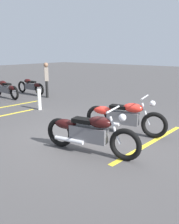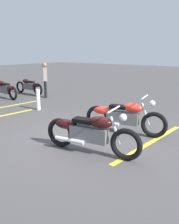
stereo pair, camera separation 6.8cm
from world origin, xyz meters
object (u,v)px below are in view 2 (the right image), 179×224
object	(u,v)px
motorcycle_dark_foreground	(88,132)
motorcycle_row_left	(5,89)
motorcycle_row_far_left	(29,86)
bollard_post	(38,100)
motorcycle_bright_foreground	(122,116)
bystander_near_row	(45,78)

from	to	relation	value
motorcycle_dark_foreground	motorcycle_row_left	xyz separation A→B (m)	(6.82, -2.45, -0.03)
motorcycle_dark_foreground	motorcycle_row_far_left	distance (m)	7.79
bollard_post	motorcycle_bright_foreground	bearing A→B (deg)	174.69
bystander_near_row	bollard_post	xyz separation A→B (m)	(-1.61, 1.83, -0.52)
bystander_near_row	bollard_post	world-z (taller)	bystander_near_row
motorcycle_bright_foreground	bystander_near_row	xyz separation A→B (m)	(5.38, -2.18, 0.44)
motorcycle_row_left	bollard_post	bearing A→B (deg)	172.18
motorcycle_dark_foreground	bystander_near_row	size ratio (longest dim) A/B	1.37
motorcycle_row_far_left	bystander_near_row	size ratio (longest dim) A/B	1.23
motorcycle_bright_foreground	motorcycle_dark_foreground	bearing A→B (deg)	-98.65
motorcycle_bright_foreground	bollard_post	bearing A→B (deg)	163.23
motorcycle_bright_foreground	bystander_near_row	world-z (taller)	bystander_near_row
motorcycle_row_far_left	bystander_near_row	xyz separation A→B (m)	(-1.32, 0.11, 0.49)
bystander_near_row	motorcycle_dark_foreground	bearing A→B (deg)	92.74
bystander_near_row	bollard_post	size ratio (longest dim) A/B	2.10
motorcycle_bright_foreground	bystander_near_row	size ratio (longest dim) A/B	1.36
motorcycle_row_far_left	motorcycle_dark_foreground	bearing A→B (deg)	150.05
motorcycle_dark_foreground	bystander_near_row	xyz separation A→B (m)	(5.46, -3.73, 0.44)
motorcycle_bright_foreground	motorcycle_row_far_left	distance (m)	7.08
motorcycle_row_far_left	motorcycle_bright_foreground	bearing A→B (deg)	160.73
motorcycle_bright_foreground	motorcycle_dark_foreground	xyz separation A→B (m)	(-0.08, 1.55, 0.00)
motorcycle_row_left	bystander_near_row	size ratio (longest dim) A/B	1.29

